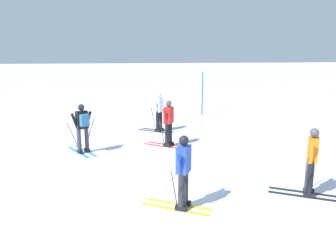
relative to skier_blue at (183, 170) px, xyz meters
name	(u,v)px	position (x,y,z in m)	size (l,w,h in m)	color
ground_plane	(131,179)	(-1.18, 1.95, -0.92)	(120.00, 120.00, 0.00)	silver
far_snow_ridge	(130,78)	(-1.18, 22.21, 0.12)	(80.00, 8.62, 2.06)	silver
skier_blue	(183,170)	(0.00, 0.00, 0.00)	(1.59, 1.07, 1.71)	gold
skier_black	(82,126)	(-2.79, 4.51, 0.04)	(1.16, 1.55, 1.71)	#237AC6
skier_orange	(311,160)	(3.19, 0.36, 0.00)	(1.59, 1.06, 1.71)	black
skier_white	(159,111)	(0.05, 7.37, 0.00)	(1.54, 1.20, 1.71)	black
skier_red	(168,122)	(0.21, 5.05, 0.00)	(1.55, 1.16, 1.71)	red
trail_marker_pole	(202,94)	(2.65, 10.77, 0.25)	(0.06, 0.06, 2.34)	#1E56AD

